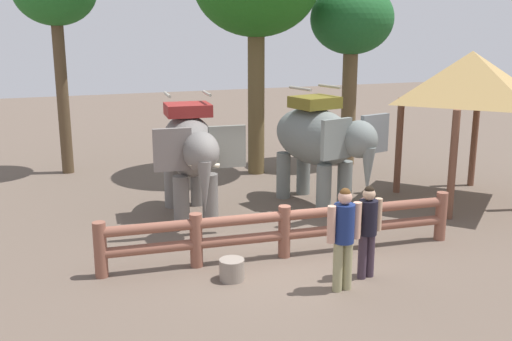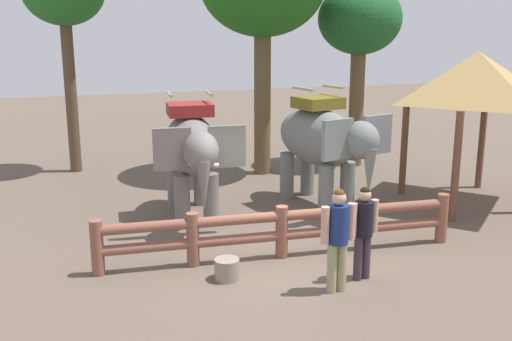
{
  "view_description": "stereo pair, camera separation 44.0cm",
  "coord_description": "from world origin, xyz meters",
  "px_view_note": "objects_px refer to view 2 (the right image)",
  "views": [
    {
      "loc": [
        -4.44,
        -10.14,
        4.51
      ],
      "look_at": [
        0.0,
        1.67,
        1.4
      ],
      "focal_mm": 41.94,
      "sensor_mm": 36.0,
      "label": 1
    },
    {
      "loc": [
        -4.03,
        -10.29,
        4.51
      ],
      "look_at": [
        0.0,
        1.67,
        1.4
      ],
      "focal_mm": 41.94,
      "sensor_mm": 36.0,
      "label": 2
    }
  ],
  "objects_px": {
    "feed_bucket": "(227,269)",
    "log_fence": "(282,228)",
    "elephant_near_left": "(192,149)",
    "tourist_man_in_blue": "(363,226)",
    "tree_far_left": "(360,24)",
    "thatched_shelter": "(477,79)",
    "elephant_center": "(323,140)",
    "tourist_woman_in_black": "(338,233)"
  },
  "relations": [
    {
      "from": "elephant_near_left",
      "to": "tree_far_left",
      "type": "distance_m",
      "value": 7.79
    },
    {
      "from": "tourist_man_in_blue",
      "to": "elephant_near_left",
      "type": "bearing_deg",
      "value": 115.26
    },
    {
      "from": "feed_bucket",
      "to": "tourist_woman_in_black",
      "type": "bearing_deg",
      "value": -33.07
    },
    {
      "from": "elephant_near_left",
      "to": "feed_bucket",
      "type": "bearing_deg",
      "value": -93.49
    },
    {
      "from": "tourist_man_in_blue",
      "to": "thatched_shelter",
      "type": "height_order",
      "value": "thatched_shelter"
    },
    {
      "from": "tourist_man_in_blue",
      "to": "thatched_shelter",
      "type": "xyz_separation_m",
      "value": [
        4.88,
        3.39,
        2.18
      ]
    },
    {
      "from": "feed_bucket",
      "to": "elephant_near_left",
      "type": "bearing_deg",
      "value": 86.51
    },
    {
      "from": "tourist_woman_in_black",
      "to": "feed_bucket",
      "type": "height_order",
      "value": "tourist_woman_in_black"
    },
    {
      "from": "tourist_man_in_blue",
      "to": "tree_far_left",
      "type": "relative_size",
      "value": 0.3
    },
    {
      "from": "elephant_near_left",
      "to": "elephant_center",
      "type": "xyz_separation_m",
      "value": [
        3.28,
        -0.11,
        0.03
      ]
    },
    {
      "from": "elephant_near_left",
      "to": "tourist_woman_in_black",
      "type": "distance_m",
      "value": 5.01
    },
    {
      "from": "tree_far_left",
      "to": "tourist_man_in_blue",
      "type": "bearing_deg",
      "value": -116.88
    },
    {
      "from": "tree_far_left",
      "to": "elephant_near_left",
      "type": "bearing_deg",
      "value": -149.18
    },
    {
      "from": "elephant_near_left",
      "to": "elephant_center",
      "type": "bearing_deg",
      "value": -1.95
    },
    {
      "from": "tourist_man_in_blue",
      "to": "feed_bucket",
      "type": "height_order",
      "value": "tourist_man_in_blue"
    },
    {
      "from": "elephant_center",
      "to": "tourist_woman_in_black",
      "type": "bearing_deg",
      "value": -111.71
    },
    {
      "from": "elephant_center",
      "to": "feed_bucket",
      "type": "height_order",
      "value": "elephant_center"
    },
    {
      "from": "thatched_shelter",
      "to": "elephant_near_left",
      "type": "bearing_deg",
      "value": 171.46
    },
    {
      "from": "elephant_center",
      "to": "thatched_shelter",
      "type": "relative_size",
      "value": 0.93
    },
    {
      "from": "elephant_center",
      "to": "tourist_woman_in_black",
      "type": "height_order",
      "value": "elephant_center"
    },
    {
      "from": "elephant_near_left",
      "to": "feed_bucket",
      "type": "height_order",
      "value": "elephant_near_left"
    },
    {
      "from": "log_fence",
      "to": "tourist_man_in_blue",
      "type": "distance_m",
      "value": 1.79
    },
    {
      "from": "elephant_near_left",
      "to": "log_fence",
      "type": "bearing_deg",
      "value": -70.0
    },
    {
      "from": "feed_bucket",
      "to": "elephant_center",
      "type": "bearing_deg",
      "value": 45.52
    },
    {
      "from": "elephant_center",
      "to": "tree_far_left",
      "type": "height_order",
      "value": "tree_far_left"
    },
    {
      "from": "tourist_man_in_blue",
      "to": "tree_far_left",
      "type": "bearing_deg",
      "value": 63.12
    },
    {
      "from": "elephant_near_left",
      "to": "thatched_shelter",
      "type": "distance_m",
      "value": 7.21
    },
    {
      "from": "tourist_woman_in_black",
      "to": "log_fence",
      "type": "bearing_deg",
      "value": 100.89
    },
    {
      "from": "tourist_woman_in_black",
      "to": "tourist_man_in_blue",
      "type": "height_order",
      "value": "tourist_woman_in_black"
    },
    {
      "from": "tourist_woman_in_black",
      "to": "tree_far_left",
      "type": "height_order",
      "value": "tree_far_left"
    },
    {
      "from": "feed_bucket",
      "to": "log_fence",
      "type": "bearing_deg",
      "value": 27.24
    },
    {
      "from": "elephant_near_left",
      "to": "elephant_center",
      "type": "height_order",
      "value": "elephant_center"
    },
    {
      "from": "tree_far_left",
      "to": "feed_bucket",
      "type": "relative_size",
      "value": 12.63
    },
    {
      "from": "tourist_man_in_blue",
      "to": "feed_bucket",
      "type": "bearing_deg",
      "value": 161.96
    },
    {
      "from": "log_fence",
      "to": "thatched_shelter",
      "type": "distance_m",
      "value": 6.71
    },
    {
      "from": "elephant_center",
      "to": "elephant_near_left",
      "type": "bearing_deg",
      "value": 178.05
    },
    {
      "from": "tourist_man_in_blue",
      "to": "thatched_shelter",
      "type": "relative_size",
      "value": 0.45
    },
    {
      "from": "tourist_woman_in_black",
      "to": "feed_bucket",
      "type": "bearing_deg",
      "value": 146.93
    },
    {
      "from": "tourist_man_in_blue",
      "to": "feed_bucket",
      "type": "distance_m",
      "value": 2.57
    },
    {
      "from": "log_fence",
      "to": "tourist_woman_in_black",
      "type": "xyz_separation_m",
      "value": [
        0.34,
        -1.76,
        0.46
      ]
    },
    {
      "from": "log_fence",
      "to": "tourist_woman_in_black",
      "type": "bearing_deg",
      "value": -79.11
    },
    {
      "from": "log_fence",
      "to": "feed_bucket",
      "type": "distance_m",
      "value": 1.54
    }
  ]
}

